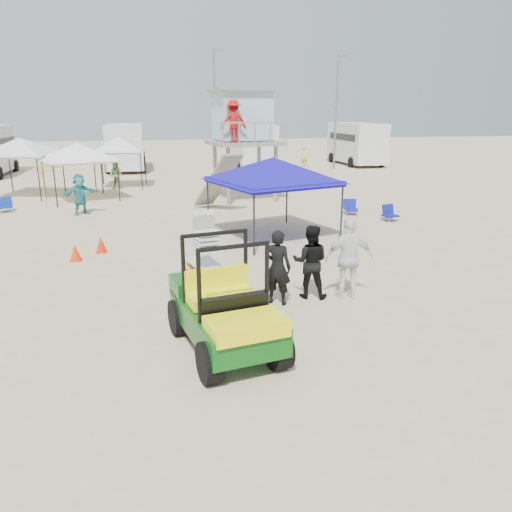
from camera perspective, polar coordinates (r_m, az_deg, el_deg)
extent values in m
plane|color=beige|center=(8.12, 1.13, -14.99)|extent=(140.00, 140.00, 0.00)
cube|color=#0C5012|center=(9.08, -3.56, -7.20)|extent=(1.83, 2.94, 0.48)
cube|color=#FFF40D|center=(8.97, -3.60, -5.47)|extent=(1.37, 0.98, 0.26)
cylinder|color=black|center=(8.24, -6.67, -11.81)|extent=(0.43, 0.74, 0.70)
cube|color=black|center=(11.26, -5.37, -3.43)|extent=(1.48, 1.92, 0.11)
cylinder|color=black|center=(11.29, -7.88, -4.56)|extent=(0.26, 0.48, 0.46)
imported|color=black|center=(11.11, 2.46, -1.31)|extent=(0.75, 0.68, 1.71)
imported|color=black|center=(11.58, 6.22, -0.64)|extent=(1.02, 0.92, 1.72)
imported|color=white|center=(11.62, 10.60, -0.26)|extent=(1.16, 0.56, 1.92)
cylinder|color=gray|center=(23.21, -3.62, 9.10)|extent=(0.19, 0.19, 2.64)
cube|color=gray|center=(24.42, -1.34, 12.80)|extent=(3.54, 3.54, 0.17)
cube|color=#A3CCD2|center=(24.68, -1.51, 15.72)|extent=(2.67, 2.40, 2.22)
imported|color=#B20F0F|center=(23.18, -2.97, 15.11)|extent=(1.20, 0.69, 1.86)
cylinder|color=black|center=(15.16, -2.65, 3.99)|extent=(0.06, 0.06, 1.98)
pyramid|color=#170FA3|center=(16.84, 1.95, 11.23)|extent=(4.34, 4.34, 0.80)
cube|color=#170FA3|center=(16.93, 1.93, 8.53)|extent=(4.34, 4.34, 0.18)
cylinder|color=black|center=(24.75, -23.13, 7.53)|extent=(0.06, 0.06, 1.99)
pyramid|color=white|center=(25.78, -19.81, 12.08)|extent=(3.87, 3.87, 0.80)
cube|color=white|center=(25.84, -19.64, 10.32)|extent=(3.87, 3.87, 0.18)
pyramid|color=silver|center=(27.91, -25.46, 12.11)|extent=(3.69, 3.69, 0.80)
cube|color=silver|center=(27.95, -25.26, 10.49)|extent=(3.69, 3.69, 0.18)
cylinder|color=black|center=(28.63, -17.77, 9.17)|extent=(0.06, 0.06, 2.08)
pyramid|color=silver|center=(29.63, -15.42, 13.06)|extent=(2.86, 2.86, 0.80)
cube|color=silver|center=(29.68, -15.31, 11.52)|extent=(2.86, 2.86, 0.18)
imported|color=#F6AB15|center=(24.59, -23.05, 7.45)|extent=(2.86, 2.88, 1.96)
cone|color=#FF2F08|center=(15.41, -19.95, 0.38)|extent=(0.34, 0.34, 0.50)
cone|color=red|center=(16.09, -17.29, 1.27)|extent=(0.34, 0.34, 0.50)
cube|color=navy|center=(24.10, -26.80, 5.01)|extent=(0.70, 0.68, 0.06)
cube|color=navy|center=(24.30, -26.72, 5.58)|extent=(0.56, 0.38, 0.44)
cube|color=#0D1593|center=(20.45, 15.09, 4.47)|extent=(0.66, 0.63, 0.06)
cube|color=#0D1593|center=(20.63, 14.83, 5.15)|extent=(0.57, 0.32, 0.44)
cylinder|color=#B2B2B7|center=(20.20, 14.76, 4.00)|extent=(0.03, 0.03, 0.20)
cube|color=#0F17A5|center=(21.36, 10.85, 5.22)|extent=(0.68, 0.65, 0.06)
cube|color=#0F17A5|center=(21.54, 10.63, 5.87)|extent=(0.57, 0.34, 0.44)
cylinder|color=#B2B2B7|center=(21.11, 10.49, 4.78)|extent=(0.03, 0.03, 0.20)
cube|color=silver|center=(38.35, -14.71, 12.10)|extent=(2.50, 6.50, 3.00)
cube|color=black|center=(38.32, -14.76, 12.77)|extent=(2.54, 5.20, 0.50)
cylinder|color=black|center=(36.46, -16.65, 9.63)|extent=(0.25, 0.80, 0.80)
cube|color=silver|center=(37.61, -0.64, 12.54)|extent=(2.50, 7.00, 3.00)
cube|color=black|center=(37.58, -0.64, 13.23)|extent=(2.54, 5.60, 0.50)
cylinder|color=black|center=(35.30, -1.90, 10.09)|extent=(0.25, 0.80, 0.80)
cube|color=silver|center=(41.78, 11.40, 12.61)|extent=(2.50, 6.60, 3.00)
cube|color=black|center=(41.76, 11.44, 13.22)|extent=(2.54, 5.28, 0.50)
cylinder|color=black|center=(39.46, 10.83, 10.47)|extent=(0.25, 0.80, 0.80)
cylinder|color=slate|center=(34.06, -4.73, 15.89)|extent=(0.14, 0.14, 8.00)
cylinder|color=slate|center=(37.79, 9.13, 15.78)|extent=(0.14, 0.14, 8.00)
imported|color=teal|center=(22.20, -19.47, 6.67)|extent=(1.61, 1.28, 1.71)
imported|color=#63854F|center=(28.97, -15.71, 8.90)|extent=(0.96, 0.91, 1.57)
imported|color=#D6D650|center=(39.30, 5.56, 11.19)|extent=(0.56, 0.37, 1.53)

